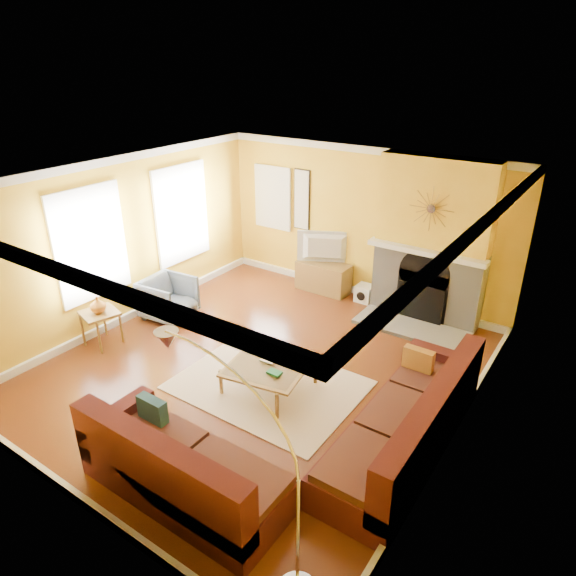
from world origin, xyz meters
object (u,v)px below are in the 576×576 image
Objects in this scene: sectional_sofa at (299,401)px; media_console at (324,277)px; side_table at (102,328)px; armchair at (169,298)px; coffee_table at (269,376)px; arc_lamp at (238,470)px.

sectional_sofa is 3.70× the size of media_console.
armchair is at bearing 80.54° from side_table.
coffee_table is 1.29× the size of armchair.
coffee_table is at bearing 147.99° from sectional_sofa.
media_console is 5.84m from arc_lamp.
sectional_sofa is 3.61m from armchair.
side_table is (-3.60, 0.00, -0.17)m from sectional_sofa.
side_table is (-1.80, -3.60, 0.00)m from media_console.
arc_lamp is (3.92, -2.90, 0.71)m from armchair.
media_console is 1.29× the size of armchair.
armchair reaches higher than coffee_table.
side_table is at bearing -169.88° from coffee_table.
armchair reaches higher than side_table.
arc_lamp is (4.12, -1.70, 0.79)m from side_table.
sectional_sofa reaches higher than coffee_table.
sectional_sofa reaches higher than side_table.
coffee_table is at bearing -110.45° from armchair.
sectional_sofa is at bearing -63.43° from media_console.
coffee_table is 2.70m from armchair.
armchair is 0.37× the size of arc_lamp.
media_console is at bearing 116.57° from sectional_sofa.
arc_lamp is (1.32, -2.20, 0.86)m from coffee_table.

